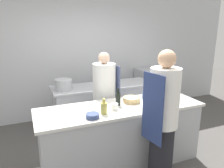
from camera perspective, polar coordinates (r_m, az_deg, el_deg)
The scene contains 16 objects.
ground_plane at distance 3.63m, azimuth 2.22°, elevation -19.45°, with size 16.00×16.00×0.00m, color #4C4947.
wall_back at distance 5.06m, azimuth -7.73°, elevation 7.37°, with size 8.00×0.06×2.80m.
prep_counter at distance 3.39m, azimuth 2.30°, elevation -13.04°, with size 2.45×0.78×0.92m.
pass_counter at distance 4.49m, azimuth -2.11°, elevation -5.87°, with size 2.04×0.66×0.92m.
oven_range at distance 5.59m, azimuth 10.42°, elevation -1.30°, with size 0.74×0.60×1.03m.
chef_at_prep_near at distance 2.87m, azimuth 13.12°, elevation -9.23°, with size 0.41×0.39×1.79m.
chef_at_stove at distance 3.82m, azimuth -1.97°, elevation -4.03°, with size 0.44×0.43×1.63m.
bottle_olive_oil at distance 2.91m, azimuth -2.13°, elevation -6.26°, with size 0.09×0.09×0.21m.
bottle_vinegar at distance 3.10m, azimuth 9.16°, elevation -5.16°, with size 0.08×0.08×0.21m.
bottle_wine at distance 3.21m, azimuth 1.63°, elevation -3.79°, with size 0.07×0.07×0.26m.
bottle_cooking_oil at distance 3.75m, azimuth 15.11°, elevation -1.91°, with size 0.06×0.06×0.21m.
bowl_mixing_large at distance 3.55m, azimuth 10.10°, elevation -3.19°, with size 0.28×0.28×0.09m.
bowl_prep_small at distance 3.37m, azimuth 5.09°, elevation -4.10°, with size 0.26×0.26×0.08m.
bowl_ceramic_blue at distance 2.81m, azimuth -5.09°, elevation -8.26°, with size 0.18×0.18×0.06m.
cup at distance 3.06m, azimuth 0.71°, elevation -5.89°, with size 0.10×0.10×0.09m.
stockpot at distance 4.08m, azimuth -12.58°, elevation -0.14°, with size 0.31×0.31×0.20m.
Camera 1 is at (-1.26, -2.72, 2.05)m, focal length 35.00 mm.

